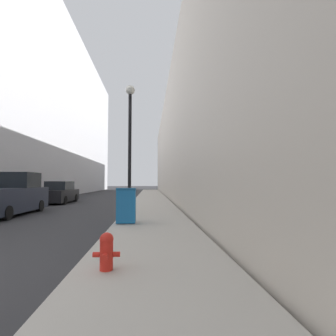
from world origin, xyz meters
name	(u,v)px	position (x,y,z in m)	size (l,w,h in m)	color
sidewalk_right	(152,201)	(5.08, 18.00, 0.07)	(3.00, 60.00, 0.15)	#ADA89E
building_left_glass	(11,100)	(-10.70, 26.00, 10.80)	(12.00, 60.00, 21.60)	#BCBCC1
building_right_stone	(216,146)	(12.68, 26.00, 5.93)	(12.00, 60.00, 11.85)	beige
fire_hydrant	(106,250)	(4.18, 0.70, 0.49)	(0.47, 0.35, 0.65)	red
trash_bin	(126,205)	(4.06, 5.87, 0.82)	(0.71, 0.59, 1.31)	#19609E
lamppost	(130,136)	(3.94, 8.89, 3.97)	(0.46, 0.46, 6.35)	black
pickup_truck	(9,197)	(-2.27, 9.92, 0.93)	(2.09, 5.56, 2.20)	#232838
parked_sedan_near	(60,193)	(-2.23, 17.43, 0.79)	(1.87, 4.70, 1.72)	black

